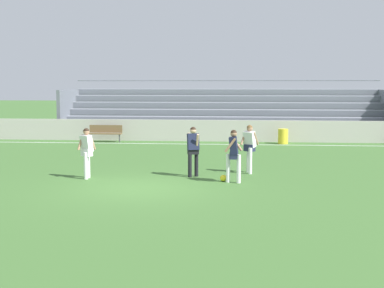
# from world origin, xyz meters

# --- Properties ---
(ground_plane) EXTENTS (160.00, 160.00, 0.00)m
(ground_plane) POSITION_xyz_m (0.00, 0.00, 0.00)
(ground_plane) COLOR #3D662D
(field_line_sideline) EXTENTS (44.00, 0.12, 0.01)m
(field_line_sideline) POSITION_xyz_m (0.00, 12.17, 0.00)
(field_line_sideline) COLOR white
(field_line_sideline) RESTS_ON ground
(sideline_wall) EXTENTS (48.00, 0.16, 1.16)m
(sideline_wall) POSITION_xyz_m (0.00, 13.61, 0.58)
(sideline_wall) COLOR #BCB7AD
(sideline_wall) RESTS_ON ground
(bleacher_stand) EXTENTS (18.86, 4.21, 3.34)m
(bleacher_stand) POSITION_xyz_m (1.89, 16.32, 1.47)
(bleacher_stand) COLOR #9EA3AD
(bleacher_stand) RESTS_ON ground
(bench_far_right) EXTENTS (1.80, 0.40, 0.90)m
(bench_far_right) POSITION_xyz_m (-4.34, 12.83, 0.55)
(bench_far_right) COLOR brown
(bench_far_right) RESTS_ON ground
(trash_bin) EXTENTS (0.52, 0.52, 0.79)m
(trash_bin) POSITION_xyz_m (5.13, 12.72, 0.39)
(trash_bin) COLOR yellow
(trash_bin) RESTS_ON ground
(player_dark_wide_right) EXTENTS (0.45, 0.53, 1.70)m
(player_dark_wide_right) POSITION_xyz_m (1.38, 2.24, 1.02)
(player_dark_wide_right) COLOR black
(player_dark_wide_right) RESTS_ON ground
(player_dark_dropping_back) EXTENTS (0.57, 0.48, 1.70)m
(player_dark_dropping_back) POSITION_xyz_m (2.76, 1.25, 1.01)
(player_dark_dropping_back) COLOR white
(player_dark_dropping_back) RESTS_ON ground
(player_white_challenging) EXTENTS (0.60, 0.45, 1.68)m
(player_white_challenging) POSITION_xyz_m (-2.10, 1.57, 1.00)
(player_white_challenging) COLOR white
(player_white_challenging) RESTS_ON ground
(player_white_overlapping) EXTENTS (0.68, 0.49, 1.71)m
(player_white_overlapping) POSITION_xyz_m (3.28, 3.17, 1.02)
(player_white_overlapping) COLOR white
(player_white_overlapping) RESTS_ON ground
(soccer_ball) EXTENTS (0.22, 0.22, 0.22)m
(soccer_ball) POSITION_xyz_m (2.44, 1.43, 0.11)
(soccer_ball) COLOR yellow
(soccer_ball) RESTS_ON ground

